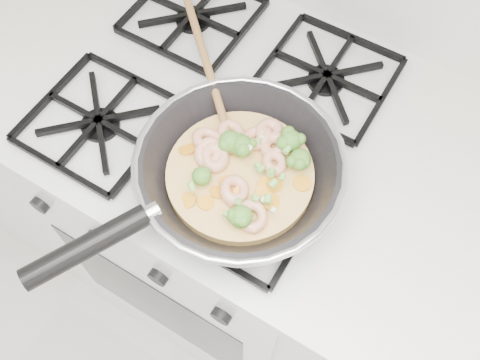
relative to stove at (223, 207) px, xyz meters
The scene contains 2 objects.
stove is the anchor object (origin of this frame).
skillet 0.53m from the stove, 45.93° to the right, with size 0.43×0.56×0.10m.
Camera 1 is at (0.34, 1.22, 1.69)m, focal length 39.66 mm.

